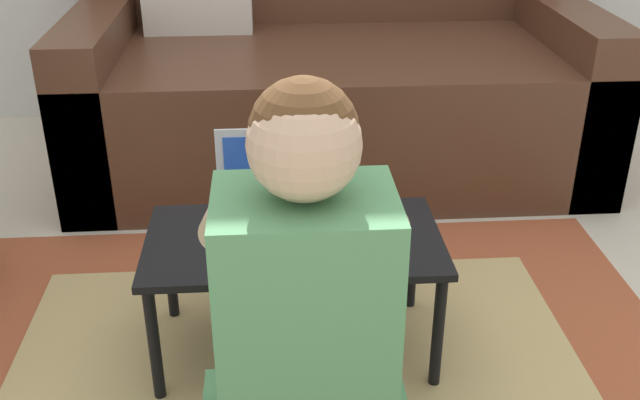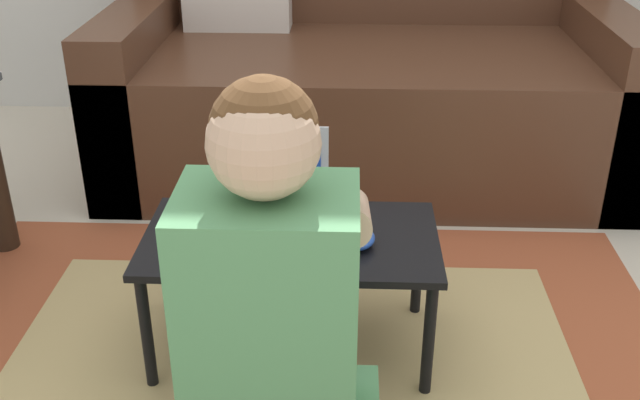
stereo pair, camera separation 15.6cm
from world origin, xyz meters
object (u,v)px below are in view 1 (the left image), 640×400
(couch, at_px, (331,75))
(laptop, at_px, (273,217))
(person_seated, at_px, (306,356))
(computer_mouse, at_px, (361,235))
(laptop_desk, at_px, (294,251))

(couch, height_order, laptop, couch)
(laptop, distance_m, person_seated, 0.45)
(couch, xyz_separation_m, person_seated, (-0.17, -1.52, 0.03))
(computer_mouse, bearing_deg, couch, 88.34)
(laptop_desk, xyz_separation_m, computer_mouse, (0.14, -0.03, 0.05))
(person_seated, bearing_deg, laptop, 95.58)
(laptop_desk, height_order, computer_mouse, computer_mouse)
(couch, height_order, computer_mouse, couch)
(computer_mouse, bearing_deg, laptop_desk, 167.84)
(laptop_desk, height_order, person_seated, person_seated)
(laptop, distance_m, computer_mouse, 0.19)
(couch, distance_m, computer_mouse, 1.12)
(laptop_desk, bearing_deg, couch, 81.23)
(couch, distance_m, laptop, 1.09)
(laptop, relative_size, person_seated, 0.30)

